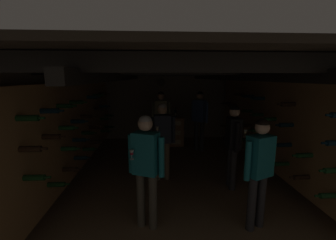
{
  "coord_description": "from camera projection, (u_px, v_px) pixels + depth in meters",
  "views": [
    {
      "loc": [
        -0.42,
        -4.65,
        2.15
      ],
      "look_at": [
        -0.15,
        -0.17,
        1.29
      ],
      "focal_mm": 24.17,
      "sensor_mm": 36.0,
      "label": 1
    }
  ],
  "objects": [
    {
      "name": "person_guest_near_left",
      "position": [
        146.0,
        162.0,
        3.12
      ],
      "size": [
        0.5,
        0.34,
        1.65
      ],
      "color": "#4C473D",
      "rests_on": "ground_plane"
    },
    {
      "name": "person_guest_mid_right",
      "position": [
        233.0,
        139.0,
        4.3
      ],
      "size": [
        0.33,
        0.54,
        1.63
      ],
      "color": "#2D2D33",
      "rests_on": "ground_plane"
    },
    {
      "name": "person_guest_rear_center",
      "position": [
        161.0,
        115.0,
        6.48
      ],
      "size": [
        0.54,
        0.32,
        1.75
      ],
      "color": "#2D2D33",
      "rests_on": "ground_plane"
    },
    {
      "name": "ground_plane",
      "position": [
        174.0,
        176.0,
        4.99
      ],
      "size": [
        8.4,
        8.4,
        0.0
      ],
      "primitive_type": "plane",
      "color": "#8C7051"
    },
    {
      "name": "person_guest_near_right",
      "position": [
        259.0,
        165.0,
        3.1
      ],
      "size": [
        0.5,
        0.34,
        1.61
      ],
      "color": "#2D2D33",
      "rests_on": "ground_plane"
    },
    {
      "name": "wine_crate_stack",
      "position": [
        175.0,
        131.0,
        7.16
      ],
      "size": [
        0.52,
        0.35,
        0.9
      ],
      "color": "#A37547",
      "rests_on": "ground_plane"
    },
    {
      "name": "person_guest_far_right",
      "position": [
        200.0,
        115.0,
        6.55
      ],
      "size": [
        0.42,
        0.39,
        1.75
      ],
      "color": "#2D2D33",
      "rests_on": "ground_plane"
    },
    {
      "name": "room_shell",
      "position": [
        174.0,
        111.0,
        4.99
      ],
      "size": [
        4.72,
        6.52,
        2.41
      ],
      "color": "gray",
      "rests_on": "ground_plane"
    },
    {
      "name": "person_host_center",
      "position": [
        162.0,
        135.0,
        4.65
      ],
      "size": [
        0.54,
        0.35,
        1.63
      ],
      "color": "brown",
      "rests_on": "ground_plane"
    },
    {
      "name": "display_bottle",
      "position": [
        175.0,
        113.0,
        7.11
      ],
      "size": [
        0.08,
        0.08,
        0.35
      ],
      "color": "#0F2838",
      "rests_on": "wine_crate_stack"
    }
  ]
}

